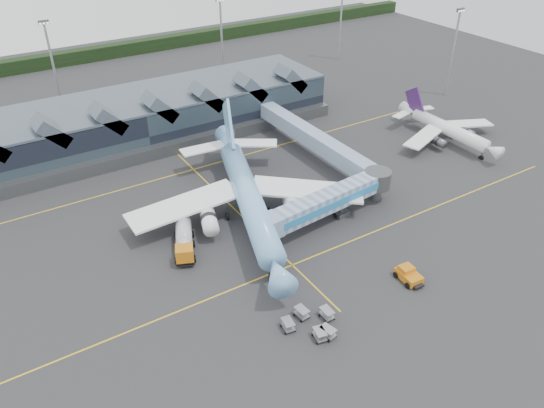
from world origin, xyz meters
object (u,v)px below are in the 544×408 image
regional_jet (446,128)px  fuel_truck (184,238)px  pushback_tug (409,275)px  jet_bridge (337,198)px  main_airliner (247,193)px

regional_jet → fuel_truck: size_ratio=2.63×
fuel_truck → pushback_tug: (24.99, -24.67, -1.14)m
regional_jet → jet_bridge: (-39.51, -11.61, 1.08)m
main_airliner → pushback_tug: (11.69, -27.59, -3.66)m
jet_bridge → fuel_truck: jet_bridge is taller
main_airliner → regional_jet: (52.21, 2.80, -1.50)m
jet_bridge → pushback_tug: jet_bridge is taller
pushback_tug → jet_bridge: bearing=91.0°
regional_jet → fuel_truck: bearing=-174.7°
fuel_truck → main_airliner: bearing=35.1°
regional_jet → fuel_truck: regional_jet is taller
regional_jet → pushback_tug: size_ratio=5.94×
fuel_truck → pushback_tug: size_ratio=2.25×
fuel_truck → pushback_tug: bearing=-21.9°
main_airliner → pushback_tug: bearing=-48.6°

